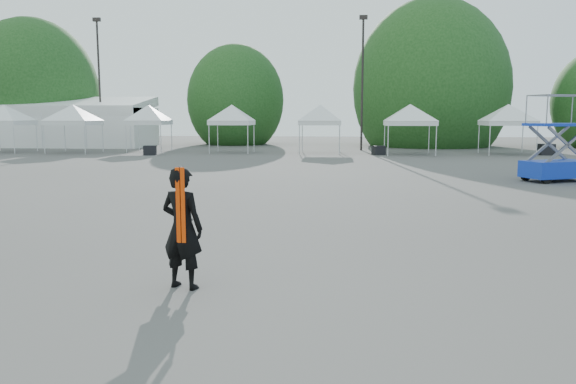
{
  "coord_description": "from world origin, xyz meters",
  "views": [
    {
      "loc": [
        1.59,
        -10.34,
        2.58
      ],
      "look_at": [
        0.69,
        -1.02,
        1.3
      ],
      "focal_mm": 35.0,
      "sensor_mm": 36.0,
      "label": 1
    }
  ],
  "objects": [
    {
      "name": "ground",
      "position": [
        0.0,
        0.0,
        0.0
      ],
      "size": [
        120.0,
        120.0,
        0.0
      ],
      "primitive_type": "plane",
      "color": "#474442",
      "rests_on": "ground"
    },
    {
      "name": "marquee",
      "position": [
        -22.0,
        35.0,
        1.97
      ],
      "size": [
        15.0,
        6.25,
        4.23
      ],
      "color": "white",
      "rests_on": "ground"
    },
    {
      "name": "light_pole_west",
      "position": [
        -18.0,
        34.0,
        5.77
      ],
      "size": [
        0.6,
        0.25,
        10.3
      ],
      "color": "black",
      "rests_on": "ground"
    },
    {
      "name": "light_pole_east",
      "position": [
        3.0,
        32.0,
        5.52
      ],
      "size": [
        0.6,
        0.25,
        9.8
      ],
      "color": "black",
      "rests_on": "ground"
    },
    {
      "name": "tree_far_w",
      "position": [
        -26.0,
        38.0,
        4.54
      ],
      "size": [
        4.8,
        4.8,
        7.3
      ],
      "color": "#382314",
      "rests_on": "ground"
    },
    {
      "name": "tree_mid_w",
      "position": [
        -8.0,
        40.0,
        3.93
      ],
      "size": [
        4.16,
        4.16,
        6.33
      ],
      "color": "#382314",
      "rests_on": "ground"
    },
    {
      "name": "tree_mid_e",
      "position": [
        9.0,
        39.0,
        4.84
      ],
      "size": [
        5.12,
        5.12,
        7.79
      ],
      "color": "#382314",
      "rests_on": "ground"
    },
    {
      "name": "tent_a",
      "position": [
        -22.07,
        27.32,
        3.06
      ],
      "size": [
        4.35,
        4.35,
        3.88
      ],
      "color": "silver",
      "rests_on": "ground"
    },
    {
      "name": "tent_b",
      "position": [
        -16.96,
        27.14,
        3.06
      ],
      "size": [
        4.3,
        4.3,
        3.88
      ],
      "color": "silver",
      "rests_on": "ground"
    },
    {
      "name": "tent_c",
      "position": [
        -12.15,
        28.76,
        3.06
      ],
      "size": [
        3.79,
        3.79,
        3.88
      ],
      "color": "silver",
      "rests_on": "ground"
    },
    {
      "name": "tent_d",
      "position": [
        -6.08,
        28.45,
        3.06
      ],
      "size": [
        4.04,
        4.04,
        3.88
      ],
      "color": "silver",
      "rests_on": "ground"
    },
    {
      "name": "tent_e",
      "position": [
        0.06,
        28.5,
        3.06
      ],
      "size": [
        4.05,
        4.05,
        3.88
      ],
      "color": "silver",
      "rests_on": "ground"
    },
    {
      "name": "tent_f",
      "position": [
        6.02,
        27.68,
        3.06
      ],
      "size": [
        4.56,
        4.56,
        3.88
      ],
      "color": "silver",
      "rests_on": "ground"
    },
    {
      "name": "tent_g",
      "position": [
        12.51,
        28.43,
        3.06
      ],
      "size": [
        4.45,
        4.45,
        3.88
      ],
      "color": "silver",
      "rests_on": "ground"
    },
    {
      "name": "man",
      "position": [
        -0.77,
        -2.33,
        0.92
      ],
      "size": [
        0.77,
        0.62,
        1.84
      ],
      "rotation": [
        0.0,
        0.0,
        2.83
      ],
      "color": "black",
      "rests_on": "ground"
    },
    {
      "name": "scissor_lift",
      "position": [
        10.02,
        12.62,
        1.7
      ],
      "size": [
        2.92,
        2.26,
        3.37
      ],
      "rotation": [
        0.0,
        0.0,
        0.42
      ],
      "color": "#0E43B9",
      "rests_on": "ground"
    },
    {
      "name": "crate_west",
      "position": [
        -10.98,
        25.43,
        0.31
      ],
      "size": [
        0.92,
        0.78,
        0.63
      ],
      "primitive_type": "cube",
      "rotation": [
        0.0,
        0.0,
        0.21
      ],
      "color": "black",
      "rests_on": "ground"
    },
    {
      "name": "crate_mid",
      "position": [
        3.99,
        27.13,
        0.3
      ],
      "size": [
        0.94,
        0.84,
        0.6
      ],
      "primitive_type": "cube",
      "rotation": [
        0.0,
        0.0,
        0.37
      ],
      "color": "black",
      "rests_on": "ground"
    },
    {
      "name": "crate_east",
      "position": [
        14.92,
        27.98,
        0.37
      ],
      "size": [
        1.04,
        0.86,
        0.74
      ],
      "primitive_type": "cube",
      "rotation": [
        0.0,
        0.0,
        0.13
      ],
      "color": "black",
      "rests_on": "ground"
    }
  ]
}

